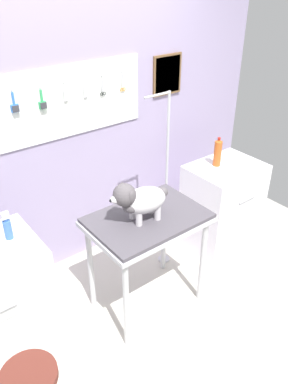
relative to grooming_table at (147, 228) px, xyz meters
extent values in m
cube|color=#BDB8A9|center=(-0.01, -0.35, -0.78)|extent=(4.40, 4.00, 0.04)
cube|color=#988BAE|center=(-0.01, 0.93, 0.39)|extent=(4.00, 0.06, 2.30)
cube|color=white|center=(-0.14, 0.90, 0.76)|extent=(1.46, 0.02, 0.57)
cylinder|color=gray|center=(-0.54, 0.89, 0.93)|extent=(0.01, 0.02, 0.01)
cylinder|color=blue|center=(-0.54, 0.88, 0.87)|extent=(0.02, 0.02, 0.09)
cube|color=blue|center=(-0.54, 0.88, 0.80)|extent=(0.06, 0.02, 0.06)
cube|color=#333338|center=(-0.54, 0.86, 0.80)|extent=(0.05, 0.01, 0.05)
cylinder|color=gray|center=(-0.32, 0.89, 0.91)|extent=(0.01, 0.02, 0.01)
cylinder|color=#2F9C57|center=(-0.32, 0.88, 0.85)|extent=(0.02, 0.02, 0.09)
cube|color=#2F9C57|center=(-0.32, 0.88, 0.78)|extent=(0.06, 0.02, 0.06)
cube|color=#333338|center=(-0.32, 0.86, 0.78)|extent=(0.05, 0.01, 0.05)
cylinder|color=gray|center=(-0.13, 0.89, 0.91)|extent=(0.01, 0.02, 0.01)
cube|color=silver|center=(-0.13, 0.88, 0.84)|extent=(0.03, 0.01, 0.13)
cylinder|color=gray|center=(0.05, 0.89, 0.91)|extent=(0.01, 0.02, 0.01)
cube|color=silver|center=(0.05, 0.88, 0.84)|extent=(0.03, 0.01, 0.13)
cylinder|color=gray|center=(0.21, 0.89, 0.91)|extent=(0.01, 0.02, 0.01)
cube|color=silver|center=(0.21, 0.88, 0.84)|extent=(0.01, 0.00, 0.11)
cube|color=silver|center=(0.22, 0.88, 0.84)|extent=(0.01, 0.00, 0.11)
torus|color=black|center=(0.20, 0.88, 0.77)|extent=(0.03, 0.01, 0.03)
torus|color=black|center=(0.23, 0.88, 0.77)|extent=(0.03, 0.01, 0.03)
cylinder|color=gray|center=(0.42, 0.89, 0.91)|extent=(0.01, 0.02, 0.01)
cube|color=silver|center=(0.41, 0.88, 0.84)|extent=(0.01, 0.00, 0.11)
cube|color=silver|center=(0.42, 0.88, 0.84)|extent=(0.01, 0.00, 0.11)
torus|color=orange|center=(0.40, 0.88, 0.77)|extent=(0.03, 0.01, 0.03)
torus|color=orange|center=(0.43, 0.88, 0.77)|extent=(0.03, 0.01, 0.03)
cube|color=brown|center=(0.93, 0.89, 0.81)|extent=(0.33, 0.02, 0.37)
cube|color=#AE774E|center=(0.93, 0.89, 0.81)|extent=(0.29, 0.01, 0.33)
cylinder|color=#B7B7BC|center=(-0.38, -0.24, -0.36)|extent=(0.04, 0.04, 0.80)
cylinder|color=#B7B7BC|center=(0.38, -0.24, -0.36)|extent=(0.04, 0.04, 0.80)
cylinder|color=#B7B7BC|center=(-0.38, 0.24, -0.36)|extent=(0.04, 0.04, 0.80)
cylinder|color=#B7B7BC|center=(0.38, 0.24, -0.36)|extent=(0.04, 0.04, 0.80)
cube|color=#B7B7BC|center=(0.00, 0.00, 0.06)|extent=(0.87, 0.60, 0.03)
cube|color=#4A464E|center=(0.00, 0.00, 0.09)|extent=(0.85, 0.58, 0.03)
cylinder|color=#B7B7BC|center=(0.46, 0.32, -0.76)|extent=(0.11, 0.11, 0.01)
cylinder|color=#B7B7BC|center=(0.46, 0.32, 0.06)|extent=(0.02, 0.02, 1.64)
cylinder|color=#B7B7BC|center=(0.34, 0.32, 0.87)|extent=(0.24, 0.02, 0.02)
cylinder|color=silver|center=(-0.11, -0.05, 0.16)|extent=(0.05, 0.05, 0.11)
cylinder|color=silver|center=(-0.10, 0.05, 0.16)|extent=(0.05, 0.05, 0.11)
cylinder|color=silver|center=(0.04, -0.07, 0.16)|extent=(0.05, 0.05, 0.11)
cylinder|color=silver|center=(0.05, 0.03, 0.16)|extent=(0.05, 0.05, 0.11)
ellipsoid|color=silver|center=(-0.04, -0.01, 0.26)|extent=(0.35, 0.26, 0.18)
ellipsoid|color=#534D51|center=(-0.15, 0.01, 0.25)|extent=(0.14, 0.16, 0.10)
sphere|color=#534D51|center=(-0.19, 0.02, 0.35)|extent=(0.16, 0.16, 0.16)
ellipsoid|color=silver|center=(-0.26, 0.03, 0.33)|extent=(0.08, 0.07, 0.05)
sphere|color=black|center=(-0.29, 0.03, 0.33)|extent=(0.02, 0.02, 0.02)
ellipsoid|color=#534D51|center=(-0.18, -0.06, 0.36)|extent=(0.05, 0.04, 0.09)
ellipsoid|color=#534D51|center=(-0.16, 0.08, 0.36)|extent=(0.05, 0.04, 0.09)
sphere|color=#534D51|center=(0.12, -0.03, 0.28)|extent=(0.07, 0.07, 0.07)
cube|color=white|center=(1.10, 0.21, -0.34)|extent=(0.68, 0.52, 0.85)
cube|color=silver|center=(1.10, -0.05, -0.15)|extent=(0.60, 0.01, 0.17)
cylinder|color=#99999E|center=(1.10, -0.06, -0.15)|extent=(0.20, 0.02, 0.02)
cylinder|color=#5E281F|center=(-1.16, -0.41, -0.26)|extent=(0.32, 0.32, 0.04)
cylinder|color=#3A66B2|center=(-0.92, 0.30, 0.22)|extent=(0.05, 0.05, 0.14)
cylinder|color=#3A66B2|center=(-0.92, 0.30, 0.30)|extent=(0.02, 0.02, 0.02)
cube|color=silver|center=(-0.92, 0.30, 0.33)|extent=(0.05, 0.03, 0.04)
cylinder|color=#BB521D|center=(1.03, 0.28, 0.21)|extent=(0.07, 0.07, 0.24)
cone|color=#BB521D|center=(1.03, 0.28, 0.34)|extent=(0.07, 0.07, 0.02)
cylinder|color=red|center=(1.03, 0.28, 0.36)|extent=(0.03, 0.03, 0.02)
camera|label=1|loc=(-1.47, -1.86, 1.72)|focal=36.40mm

